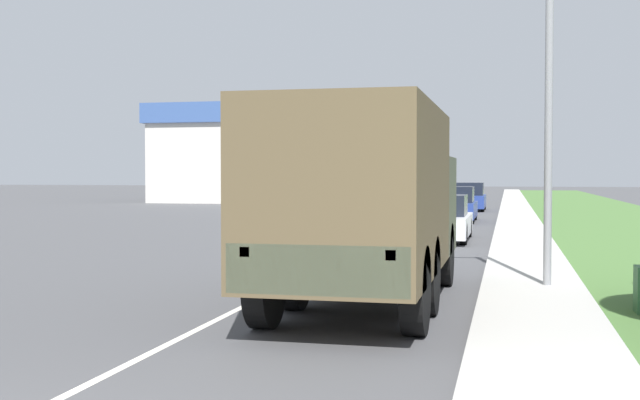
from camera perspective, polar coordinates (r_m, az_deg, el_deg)
name	(u,v)px	position (r m, az deg, el deg)	size (l,w,h in m)	color
ground_plane	(432,212)	(44.17, 7.95, -0.86)	(180.00, 180.00, 0.00)	#4C4C4F
lane_centre_stripe	(432,212)	(44.17, 7.95, -0.86)	(0.12, 120.00, 0.00)	silver
sidewalk_right	(516,212)	(43.98, 13.80, -0.83)	(1.80, 120.00, 0.12)	beige
grass_strip_right	(603,214)	(44.25, 19.50, -0.93)	(7.00, 120.00, 0.02)	#4C7538
military_truck	(366,199)	(12.61, 3.27, 0.07)	(2.34, 7.16, 3.09)	#474C38
car_nearest_ahead	(439,220)	(25.55, 8.44, -1.38)	(1.92, 4.67, 1.43)	silver
car_second_ahead	(455,206)	(35.71, 9.57, -0.40)	(1.80, 4.55, 1.54)	navy
car_third_ahead	(470,198)	(46.46, 10.59, 0.14)	(1.74, 4.37, 1.59)	navy
lamp_post	(537,54)	(14.90, 15.16, 10.01)	(1.69, 0.24, 6.88)	gray
building_distant	(271,154)	(62.22, -3.54, 3.26)	(15.06, 14.29, 7.11)	beige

